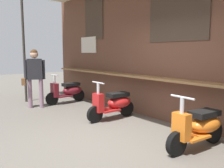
{
  "coord_description": "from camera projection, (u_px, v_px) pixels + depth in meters",
  "views": [
    {
      "loc": [
        3.37,
        -2.58,
        1.66
      ],
      "look_at": [
        -1.29,
        1.09,
        0.87
      ],
      "focal_mm": 38.24,
      "sensor_mm": 36.0,
      "label": 1
    }
  ],
  "objects": [
    {
      "name": "ground_plane",
      "position": [
        109.0,
        142.0,
        4.43
      ],
      "size": [
        31.26,
        31.26,
        0.0
      ],
      "primitive_type": "plane",
      "color": "#605B54"
    },
    {
      "name": "market_stall_facade",
      "position": [
        176.0,
        34.0,
        5.32
      ],
      "size": [
        11.16,
        2.2,
        3.8
      ],
      "color": "brown",
      "rests_on": "ground_plane"
    },
    {
      "name": "scooter_maroon",
      "position": [
        68.0,
        91.0,
        7.88
      ],
      "size": [
        0.47,
        1.4,
        0.97
      ],
      "rotation": [
        0.0,
        0.0,
        -1.52
      ],
      "color": "maroon",
      "rests_on": "ground_plane"
    },
    {
      "name": "scooter_red",
      "position": [
        114.0,
        103.0,
        5.97
      ],
      "size": [
        0.46,
        1.4,
        0.97
      ],
      "rotation": [
        0.0,
        0.0,
        -1.58
      ],
      "color": "red",
      "rests_on": "ground_plane"
    },
    {
      "name": "scooter_orange",
      "position": [
        200.0,
        126.0,
        4.12
      ],
      "size": [
        0.5,
        1.4,
        0.97
      ],
      "rotation": [
        0.0,
        0.0,
        -1.65
      ],
      "color": "orange",
      "rests_on": "ground_plane"
    },
    {
      "name": "shopper_browsing",
      "position": [
        34.0,
        72.0,
        7.06
      ],
      "size": [
        0.41,
        0.68,
        1.75
      ],
      "rotation": [
        0.0,
        0.0,
        -0.38
      ],
      "color": "gray",
      "rests_on": "ground_plane"
    }
  ]
}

